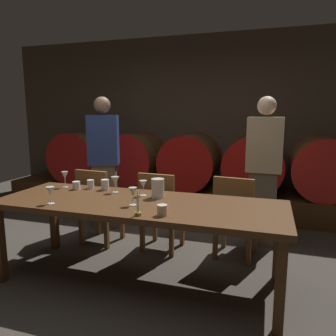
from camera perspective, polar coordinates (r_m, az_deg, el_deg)
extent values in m
plane|color=#3F3A33|center=(3.16, -6.83, -18.67)|extent=(8.76, 8.76, 0.00)
cube|color=#473A2D|center=(5.46, 5.22, 8.28)|extent=(6.74, 0.24, 2.73)
cube|color=#4C2D16|center=(5.10, 3.67, -5.34)|extent=(6.07, 0.90, 0.35)
cylinder|color=brown|center=(5.72, -14.96, 2.02)|extent=(0.83, 0.79, 0.83)
cylinder|color=#9E1411|center=(5.39, -17.29, 1.45)|extent=(0.84, 0.03, 0.84)
cylinder|color=#9E1411|center=(6.07, -12.90, 2.53)|extent=(0.84, 0.03, 0.84)
cylinder|color=#2D2D33|center=(5.72, -14.96, 2.02)|extent=(0.83, 0.04, 0.83)
cylinder|color=brown|center=(5.27, -5.99, 1.66)|extent=(0.83, 0.79, 0.83)
cylinder|color=#9E1411|center=(4.90, -7.90, 1.01)|extent=(0.84, 0.03, 0.84)
cylinder|color=#9E1411|center=(5.64, -4.33, 2.22)|extent=(0.84, 0.03, 0.84)
cylinder|color=#2D2D33|center=(5.27, -5.99, 1.66)|extent=(0.83, 0.04, 0.83)
cylinder|color=brown|center=(4.97, 4.03, 1.20)|extent=(0.83, 0.79, 0.83)
cylinder|color=maroon|center=(4.58, 2.83, 0.48)|extent=(0.84, 0.03, 0.84)
cylinder|color=maroon|center=(5.36, 5.06, 1.82)|extent=(0.84, 0.03, 0.84)
cylinder|color=#2D2D33|center=(4.97, 4.03, 1.20)|extent=(0.83, 0.04, 0.83)
cylinder|color=brown|center=(4.84, 14.97, 0.67)|extent=(0.83, 0.79, 0.83)
cylinder|color=maroon|center=(4.44, 14.71, -0.12)|extent=(0.84, 0.03, 0.84)
cylinder|color=maroon|center=(5.24, 15.18, 1.34)|extent=(0.84, 0.03, 0.84)
cylinder|color=#2D2D33|center=(4.84, 14.97, 0.67)|extent=(0.83, 0.04, 0.83)
cylinder|color=brown|center=(4.89, 25.61, 0.12)|extent=(0.83, 0.79, 0.83)
cylinder|color=#B21C16|center=(4.49, 26.31, -0.71)|extent=(0.84, 0.03, 0.84)
cylinder|color=#B21C16|center=(5.29, 25.02, 0.83)|extent=(0.84, 0.03, 0.84)
cylinder|color=#2D2D33|center=(4.89, 25.61, 0.12)|extent=(0.83, 0.04, 0.83)
cube|color=#4C2D16|center=(2.82, -5.25, -6.44)|extent=(2.51, 0.87, 0.05)
cube|color=#4C2D16|center=(3.29, -27.64, -11.96)|extent=(0.07, 0.07, 0.69)
cube|color=#4C2D16|center=(2.42, 19.27, -19.38)|extent=(0.07, 0.07, 0.69)
cube|color=#4C2D16|center=(3.82, -19.58, -8.44)|extent=(0.07, 0.07, 0.69)
cube|color=#4C2D16|center=(3.10, 18.91, -12.69)|extent=(0.07, 0.07, 0.69)
cube|color=brown|center=(3.84, -11.71, -6.48)|extent=(0.43, 0.43, 0.04)
cube|color=brown|center=(3.64, -13.42, -3.70)|extent=(0.40, 0.07, 0.42)
cube|color=brown|center=(3.96, -8.13, -9.38)|extent=(0.05, 0.05, 0.42)
cube|color=brown|center=(4.13, -12.24, -8.67)|extent=(0.05, 0.05, 0.42)
cube|color=brown|center=(3.69, -10.86, -10.91)|extent=(0.05, 0.05, 0.42)
cube|color=brown|center=(3.88, -15.14, -10.04)|extent=(0.05, 0.05, 0.42)
cube|color=brown|center=(3.57, -0.94, -7.53)|extent=(0.43, 0.43, 0.04)
cube|color=brown|center=(3.35, -2.14, -4.62)|extent=(0.40, 0.07, 0.42)
cube|color=brown|center=(3.74, 2.54, -10.46)|extent=(0.05, 0.05, 0.42)
cube|color=brown|center=(3.85, -2.32, -9.82)|extent=(0.05, 0.05, 0.42)
cube|color=brown|center=(3.44, 0.64, -12.29)|extent=(0.05, 0.05, 0.42)
cube|color=brown|center=(3.56, -4.58, -11.50)|extent=(0.05, 0.05, 0.42)
cube|color=brown|center=(3.45, 12.04, -8.36)|extent=(0.45, 0.45, 0.04)
cube|color=brown|center=(3.22, 11.47, -5.39)|extent=(0.40, 0.09, 0.42)
cube|color=brown|center=(3.66, 15.17, -11.27)|extent=(0.05, 0.05, 0.42)
cube|color=brown|center=(3.72, 9.91, -10.69)|extent=(0.05, 0.05, 0.42)
cube|color=brown|center=(3.34, 14.15, -13.25)|extent=(0.05, 0.05, 0.42)
cube|color=brown|center=(3.41, 8.40, -12.56)|extent=(0.05, 0.05, 0.42)
cube|color=brown|center=(4.34, -11.08, -4.86)|extent=(0.35, 0.29, 0.84)
cube|color=navy|center=(4.21, -11.41, 4.88)|extent=(0.44, 0.35, 0.63)
sphere|color=#8C664C|center=(4.20, -11.61, 10.88)|extent=(0.21, 0.21, 0.21)
cube|color=brown|center=(3.84, 16.28, -6.88)|extent=(0.31, 0.22, 0.85)
cube|color=tan|center=(3.71, 16.82, 3.97)|extent=(0.39, 0.26, 0.60)
sphere|color=beige|center=(3.69, 17.14, 10.53)|extent=(0.20, 0.20, 0.20)
cylinder|color=olive|center=(2.44, -5.34, -8.11)|extent=(0.05, 0.05, 0.02)
cylinder|color=#EDE5CC|center=(2.42, -5.37, -6.25)|extent=(0.02, 0.02, 0.14)
cone|color=yellow|center=(2.40, -5.40, -4.37)|extent=(0.01, 0.01, 0.02)
cylinder|color=white|center=(2.91, -1.82, -3.60)|extent=(0.12, 0.12, 0.17)
cylinder|color=silver|center=(3.50, -17.74, -3.23)|extent=(0.06, 0.06, 0.00)
cylinder|color=silver|center=(3.49, -17.78, -2.53)|extent=(0.01, 0.01, 0.08)
cone|color=silver|center=(3.48, -17.84, -1.24)|extent=(0.07, 0.07, 0.08)
cylinder|color=white|center=(2.91, -20.04, -5.93)|extent=(0.06, 0.06, 0.00)
cylinder|color=white|center=(2.90, -20.08, -5.28)|extent=(0.01, 0.01, 0.06)
cone|color=white|center=(2.89, -20.16, -3.91)|extent=(0.07, 0.07, 0.08)
cylinder|color=silver|center=(3.16, -9.31, -4.25)|extent=(0.06, 0.06, 0.00)
cylinder|color=silver|center=(3.15, -9.33, -3.63)|extent=(0.01, 0.01, 0.07)
cone|color=silver|center=(3.14, -9.36, -2.28)|extent=(0.08, 0.08, 0.09)
cylinder|color=white|center=(3.01, -4.40, -4.86)|extent=(0.06, 0.06, 0.00)
cylinder|color=white|center=(3.00, -4.41, -4.15)|extent=(0.01, 0.01, 0.07)
cone|color=white|center=(2.99, -4.43, -2.85)|extent=(0.07, 0.07, 0.07)
cylinder|color=silver|center=(2.71, -6.23, -6.54)|extent=(0.06, 0.06, 0.00)
cylinder|color=silver|center=(2.70, -6.25, -5.79)|extent=(0.01, 0.01, 0.07)
cone|color=silver|center=(2.68, -6.27, -4.27)|extent=(0.07, 0.07, 0.08)
cylinder|color=white|center=(3.37, -15.96, -2.98)|extent=(0.08, 0.08, 0.08)
cylinder|color=white|center=(3.37, -13.57, -2.79)|extent=(0.07, 0.07, 0.09)
cylinder|color=white|center=(3.28, -11.12, -2.92)|extent=(0.08, 0.08, 0.10)
cylinder|color=beige|center=(2.42, -1.05, -7.49)|extent=(0.08, 0.08, 0.08)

